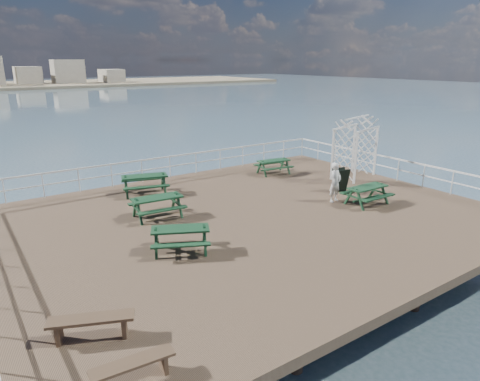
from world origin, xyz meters
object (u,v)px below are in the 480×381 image
picnic_table_b (157,203)px  trellis_arbor (355,151)px  picnic_table_d (180,234)px  picnic_table_c (274,164)px  flat_bench_near (133,366)px  flat_bench_far (91,323)px  picnic_table_e (367,191)px  picnic_table_a (145,181)px  person (335,182)px

picnic_table_b → trellis_arbor: (10.49, -0.22, 0.77)m
trellis_arbor → picnic_table_d: bearing=-179.9°
picnic_table_c → flat_bench_near: 15.43m
flat_bench_far → picnic_table_c: bearing=59.6°
picnic_table_b → picnic_table_c: size_ratio=1.06×
flat_bench_near → trellis_arbor: (14.40, 7.49, 1.01)m
picnic_table_b → picnic_table_e: 8.39m
picnic_table_b → picnic_table_a: bearing=80.8°
picnic_table_e → flat_bench_far: size_ratio=1.00×
picnic_table_d → picnic_table_e: size_ratio=1.24×
picnic_table_b → picnic_table_c: 8.02m
person → flat_bench_near: bearing=-162.0°
picnic_table_b → picnic_table_d: (-0.63, -3.15, -0.03)m
person → picnic_table_e: bearing=-58.5°
picnic_table_c → flat_bench_near: size_ratio=1.19×
flat_bench_near → picnic_table_b: bearing=67.0°
picnic_table_a → picnic_table_b: size_ratio=1.17×
picnic_table_a → picnic_table_d: picnic_table_a is taller
picnic_table_a → picnic_table_c: (6.84, -0.45, -0.08)m
flat_bench_near → picnic_table_e: bearing=24.3°
picnic_table_d → trellis_arbor: (11.12, 2.93, 0.79)m
picnic_table_e → person: size_ratio=1.08×
picnic_table_b → person: size_ratio=1.20×
picnic_table_a → picnic_table_e: picnic_table_a is taller
flat_bench_far → picnic_table_a: bearing=84.9°
picnic_table_c → picnic_table_d: picnic_table_d is taller
person → flat_bench_far: bearing=-170.1°
picnic_table_c → flat_bench_far: 14.54m
flat_bench_near → trellis_arbor: 16.26m
picnic_table_b → picnic_table_d: size_ratio=0.89×
picnic_table_d → flat_bench_near: 5.62m
picnic_table_c → picnic_table_d: bearing=-136.8°
picnic_table_e → person: 1.32m
picnic_table_a → person: bearing=-25.6°
picnic_table_a → picnic_table_e: 9.43m
flat_bench_near → flat_bench_far: size_ratio=0.87×
picnic_table_a → trellis_arbor: size_ratio=0.76×
picnic_table_a → flat_bench_far: (-4.92, -9.01, -0.23)m
flat_bench_near → picnic_table_c: bearing=45.7°
flat_bench_far → person: size_ratio=1.08×
picnic_table_e → flat_bench_near: bearing=-158.6°
picnic_table_b → person: bearing=-14.5°
person → picnic_table_d: bearing=177.4°
picnic_table_e → picnic_table_a: bearing=138.1°
picnic_table_e → picnic_table_b: bearing=157.1°
picnic_table_c → trellis_arbor: bearing=-35.4°
picnic_table_a → trellis_arbor: bearing=-2.1°
picnic_table_d → picnic_table_e: bearing=24.4°
picnic_table_c → picnic_table_e: bearing=-80.9°
picnic_table_b → picnic_table_c: (7.60, 2.56, -0.05)m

